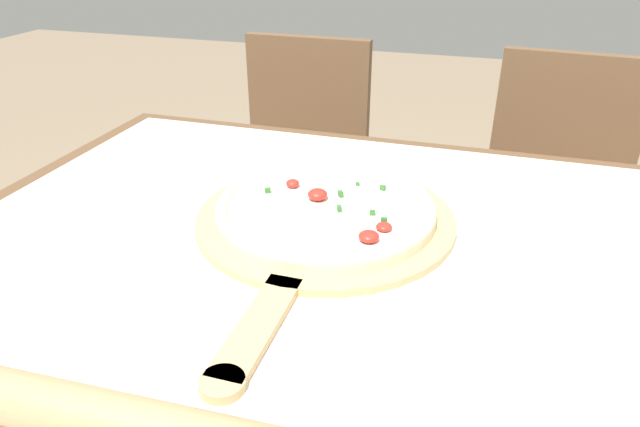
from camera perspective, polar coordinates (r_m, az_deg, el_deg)
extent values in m
cube|color=brown|center=(0.82, 0.59, -5.74)|extent=(1.25, 1.04, 0.03)
cylinder|color=brown|center=(1.60, -14.62, -5.02)|extent=(0.06, 0.06, 0.75)
cylinder|color=brown|center=(1.46, 28.97, -11.74)|extent=(0.06, 0.06, 0.75)
cube|color=silver|center=(0.82, 0.60, -4.71)|extent=(1.17, 0.96, 0.00)
cylinder|color=tan|center=(0.91, 0.55, -0.49)|extent=(0.41, 0.41, 0.01)
cube|color=tan|center=(0.69, -6.16, -11.09)|extent=(0.04, 0.20, 0.01)
cylinder|color=tan|center=(0.62, -9.76, -16.47)|extent=(0.05, 0.05, 0.01)
cylinder|color=beige|center=(0.90, 0.56, 0.29)|extent=(0.35, 0.35, 0.02)
torus|color=beige|center=(0.90, 0.56, 0.75)|extent=(0.35, 0.35, 0.02)
cylinder|color=white|center=(0.90, 0.56, 0.83)|extent=(0.31, 0.31, 0.00)
ellipsoid|color=red|center=(0.80, 4.90, -2.29)|extent=(0.03, 0.03, 0.01)
ellipsoid|color=red|center=(0.95, -2.76, 3.03)|extent=(0.02, 0.02, 0.01)
ellipsoid|color=red|center=(0.91, -0.25, 1.92)|extent=(0.03, 0.03, 0.02)
ellipsoid|color=red|center=(0.83, 6.41, -1.32)|extent=(0.02, 0.02, 0.01)
cube|color=#387533|center=(0.84, 6.43, -0.70)|extent=(0.01, 0.01, 0.01)
cube|color=#387533|center=(0.94, 6.29, 2.57)|extent=(0.01, 0.01, 0.01)
cube|color=#387533|center=(0.93, -5.25, 2.32)|extent=(0.01, 0.01, 0.01)
cube|color=#387533|center=(0.87, 1.94, 0.50)|extent=(0.01, 0.01, 0.01)
cube|color=#387533|center=(0.91, -0.53, 1.58)|extent=(0.01, 0.01, 0.01)
cube|color=#387533|center=(0.92, 2.08, 1.97)|extent=(0.01, 0.01, 0.01)
cube|color=#387533|center=(0.96, 3.62, 2.99)|extent=(0.01, 0.01, 0.01)
cube|color=#387533|center=(0.86, 5.26, 0.09)|extent=(0.01, 0.01, 0.01)
cylinder|color=tan|center=(0.58, -18.17, -19.46)|extent=(0.32, 0.06, 0.05)
cube|color=brown|center=(1.71, -3.08, 1.14)|extent=(0.41, 0.41, 0.02)
cube|color=brown|center=(1.78, -1.19, 10.32)|extent=(0.38, 0.04, 0.44)
cylinder|color=brown|center=(1.76, -9.64, -7.12)|extent=(0.04, 0.04, 0.44)
cylinder|color=brown|center=(1.66, 0.40, -9.16)|extent=(0.04, 0.04, 0.44)
cylinder|color=brown|center=(2.01, -5.60, -2.17)|extent=(0.04, 0.04, 0.44)
cylinder|color=brown|center=(1.92, 3.27, -3.64)|extent=(0.04, 0.04, 0.44)
cube|color=brown|center=(1.64, 21.52, -2.27)|extent=(0.44, 0.44, 0.02)
cube|color=brown|center=(1.71, 23.25, 7.30)|extent=(0.38, 0.07, 0.44)
cylinder|color=brown|center=(1.63, 14.10, -10.92)|extent=(0.04, 0.04, 0.44)
cylinder|color=brown|center=(1.64, 25.38, -12.94)|extent=(0.04, 0.04, 0.44)
cylinder|color=brown|center=(1.89, 15.84, -5.18)|extent=(0.04, 0.04, 0.44)
cylinder|color=brown|center=(1.90, 25.40, -6.92)|extent=(0.04, 0.04, 0.44)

